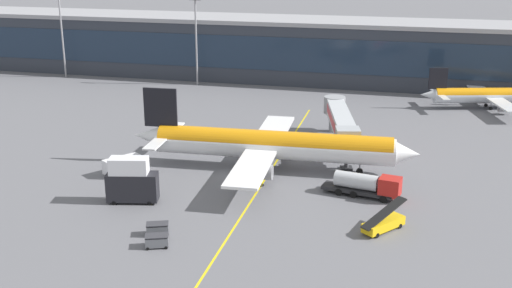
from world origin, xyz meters
TOP-DOWN VIEW (x-y plane):
  - ground_plane at (0.00, 0.00)m, footprint 700.00×700.00m
  - apron_lead_in_line at (4.28, 2.00)m, footprint 1.16×80.00m
  - terminal_building at (-13.93, 71.42)m, footprint 184.37×18.35m
  - main_airliner at (4.16, 5.06)m, footprint 44.58×35.26m
  - jet_bridge at (13.00, 18.39)m, footprint 8.71×23.67m
  - fuel_tanker at (19.37, -2.57)m, footprint 11.07×4.35m
  - catering_lift at (-11.10, -12.30)m, footprint 7.19×3.96m
  - belt_loader at (22.33, -12.91)m, footprint 5.24×6.29m
  - lavatory_truck at (-17.27, -2.60)m, footprint 5.21×6.07m
  - baggage_cart_0 at (-2.72, -23.79)m, footprint 3.03×2.40m
  - baggage_cart_1 at (-3.88, -20.81)m, footprint 3.03×2.40m
  - commuter_jet_far at (41.59, 52.94)m, footprint 31.63×25.30m
  - apron_light_mast_0 at (-27.11, 59.46)m, footprint 2.80×0.50m
  - apron_light_mast_1 at (-63.26, 59.46)m, footprint 2.80×0.50m

SIDE VIEW (x-z plane):
  - ground_plane at x=0.00m, z-range 0.00..0.00m
  - apron_lead_in_line at x=4.28m, z-range 0.00..0.01m
  - baggage_cart_0 at x=-2.72m, z-range 0.04..1.52m
  - baggage_cart_1 at x=-3.88m, z-range 0.04..1.52m
  - belt_loader at x=22.33m, z-range -0.75..2.73m
  - lavatory_truck at x=-17.27m, z-range 0.17..2.67m
  - fuel_tanker at x=19.37m, z-range 0.12..3.37m
  - commuter_jet_far at x=41.59m, z-range -1.50..7.21m
  - catering_lift at x=-11.10m, z-range -0.08..6.22m
  - main_airliner at x=4.16m, z-range -2.08..9.95m
  - jet_bridge at x=13.00m, z-range 1.63..8.25m
  - terminal_building at x=-13.93m, z-range 0.02..15.40m
  - apron_light_mast_0 at x=-27.11m, z-range 1.94..23.14m
  - apron_light_mast_1 at x=-63.26m, z-range 1.96..24.01m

